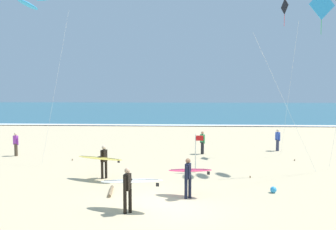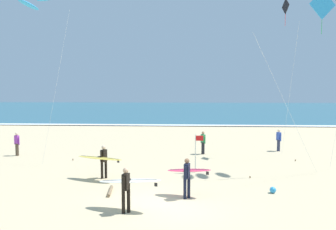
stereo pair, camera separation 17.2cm
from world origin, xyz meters
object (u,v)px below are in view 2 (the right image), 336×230
object	(u,v)px
kite_diamond_charcoal_far	(286,13)
lifeguard_flag	(196,150)
surfer_trailing	(128,184)
bystander_green_top	(203,143)
bystander_purple_top	(17,144)
beach_ball	(273,190)
surfer_third	(102,159)
kite_arc_scarlet_high	(38,0)
bystander_blue_top	(279,140)
driftwood_log	(110,191)
kite_diamond_cobalt_near	(321,9)
surfer_lead	(188,173)

from	to	relation	value
kite_diamond_charcoal_far	lifeguard_flag	xyz separation A→B (m)	(-5.96, -5.11, -8.23)
surfer_trailing	bystander_green_top	distance (m)	11.91
kite_diamond_charcoal_far	bystander_purple_top	distance (m)	20.03
beach_ball	surfer_third	bearing A→B (deg)	166.89
kite_arc_scarlet_high	bystander_blue_top	distance (m)	18.46
beach_ball	driftwood_log	xyz separation A→B (m)	(-7.18, -0.35, -0.07)
kite_diamond_charcoal_far	bystander_blue_top	size ratio (longest dim) A/B	6.61
surfer_third	beach_ball	world-z (taller)	surfer_third
bystander_green_top	kite_diamond_cobalt_near	bearing A→B (deg)	-42.57
surfer_trailing	beach_ball	bearing A→B (deg)	23.39
surfer_third	kite_arc_scarlet_high	distance (m)	9.97
surfer_third	kite_arc_scarlet_high	size ratio (longest dim) A/B	0.26
kite_diamond_charcoal_far	beach_ball	size ratio (longest dim) A/B	37.56
surfer_lead	bystander_blue_top	world-z (taller)	surfer_lead
kite_diamond_cobalt_near	bystander_purple_top	xyz separation A→B (m)	(-18.42, 4.05, -7.89)
surfer_lead	lifeguard_flag	distance (m)	4.35
surfer_lead	kite_diamond_cobalt_near	world-z (taller)	kite_diamond_cobalt_near
bystander_green_top	beach_ball	size ratio (longest dim) A/B	5.68
surfer_lead	surfer_third	size ratio (longest dim) A/B	0.77
bystander_purple_top	beach_ball	distance (m)	17.13
kite_diamond_charcoal_far	bystander_purple_top	bearing A→B (deg)	-176.69
kite_diamond_cobalt_near	bystander_blue_top	xyz separation A→B (m)	(-0.23, 6.78, -7.89)
kite_arc_scarlet_high	beach_ball	size ratio (longest dim) A/B	35.80
surfer_third	bystander_purple_top	world-z (taller)	surfer_third
beach_ball	bystander_green_top	bearing A→B (deg)	106.92
surfer_third	bystander_green_top	bearing A→B (deg)	52.23
kite_arc_scarlet_high	driftwood_log	bearing A→B (deg)	-44.04
bystander_purple_top	beach_ball	xyz separation A→B (m)	(15.34, -7.59, -0.67)
bystander_purple_top	bystander_green_top	bearing A→B (deg)	5.69
bystander_green_top	surfer_trailing	bearing A→B (deg)	-106.10
kite_arc_scarlet_high	driftwood_log	world-z (taller)	kite_arc_scarlet_high
kite_diamond_cobalt_near	lifeguard_flag	world-z (taller)	kite_diamond_cobalt_near
kite_diamond_cobalt_near	lifeguard_flag	distance (m)	9.78
surfer_lead	bystander_purple_top	distance (m)	14.31
bystander_purple_top	surfer_third	bearing A→B (deg)	-38.21
kite_diamond_charcoal_far	surfer_third	bearing A→B (deg)	-147.94
beach_ball	driftwood_log	world-z (taller)	beach_ball
bystander_blue_top	lifeguard_flag	distance (m)	9.16
surfer_lead	kite_diamond_cobalt_near	size ratio (longest dim) A/B	0.21
surfer_third	driftwood_log	size ratio (longest dim) A/B	1.87
kite_diamond_charcoal_far	driftwood_log	bearing A→B (deg)	-137.68
surfer_third	lifeguard_flag	size ratio (longest dim) A/B	1.23
beach_ball	kite_arc_scarlet_high	bearing A→B (deg)	159.40
driftwood_log	bystander_purple_top	bearing A→B (deg)	135.78
bystander_green_top	driftwood_log	xyz separation A→B (m)	(-4.49, -9.20, -0.74)
surfer_lead	surfer_third	bearing A→B (deg)	148.38
bystander_purple_top	bystander_green_top	distance (m)	12.71
bystander_blue_top	kite_diamond_cobalt_near	bearing A→B (deg)	-88.02
bystander_blue_top	beach_ball	world-z (taller)	bystander_blue_top
surfer_lead	driftwood_log	size ratio (longest dim) A/B	1.44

